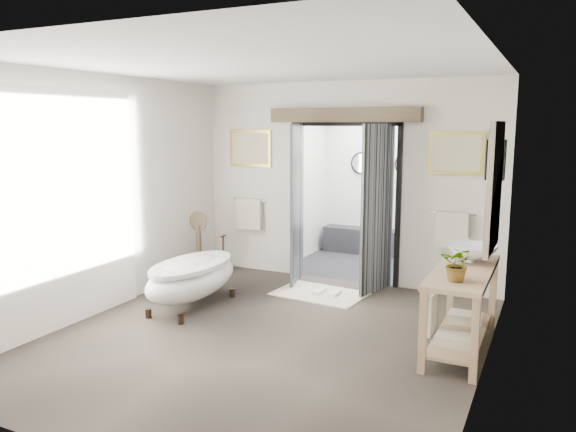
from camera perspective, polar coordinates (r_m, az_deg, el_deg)
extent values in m
plane|color=brown|center=(6.27, -2.43, -12.17)|extent=(5.00, 5.00, 0.00)
cube|color=silver|center=(3.91, -20.12, -3.80)|extent=(4.50, 0.02, 2.90)
cube|color=silver|center=(7.22, -18.48, 2.13)|extent=(0.02, 5.00, 2.90)
cube|color=silver|center=(5.23, 19.75, -0.55)|extent=(0.02, 5.00, 2.90)
cube|color=silver|center=(8.80, -3.61, 3.81)|extent=(1.45, 0.02, 2.90)
cube|color=silver|center=(7.78, 16.41, 2.72)|extent=(1.45, 0.02, 2.90)
cube|color=silver|center=(8.13, 5.93, 11.44)|extent=(1.60, 0.02, 0.60)
cube|color=silver|center=(5.86, -2.63, 15.23)|extent=(4.50, 5.00, 0.02)
cube|color=white|center=(6.79, -21.64, 0.65)|extent=(0.02, 2.20, 2.70)
cube|color=gray|center=(5.78, 20.26, 2.82)|extent=(0.05, 0.95, 1.25)
cube|color=silver|center=(5.78, 19.96, 2.84)|extent=(0.01, 0.80, 1.10)
cube|color=black|center=(6.73, 20.36, 5.38)|extent=(0.20, 0.20, 0.45)
sphere|color=#FFCC8C|center=(6.73, 20.36, 5.38)|extent=(0.10, 0.10, 0.10)
cube|color=#25242A|center=(9.35, 7.74, -4.91)|extent=(2.20, 2.00, 0.01)
cube|color=silver|center=(9.07, 8.09, 10.55)|extent=(2.20, 2.00, 0.02)
cube|color=white|center=(10.08, 9.66, 3.27)|extent=(2.20, 0.02, 2.50)
cube|color=white|center=(9.52, 1.59, 3.04)|extent=(0.02, 2.00, 2.50)
cube|color=white|center=(8.86, 14.70, 2.26)|extent=(0.02, 2.00, 2.50)
cube|color=#25242A|center=(10.07, 9.21, -2.64)|extent=(2.00, 0.35, 0.45)
cylinder|color=silver|center=(10.14, 7.48, 5.34)|extent=(0.40, 0.03, 0.40)
cylinder|color=silver|center=(9.92, 11.89, 5.13)|extent=(0.40, 0.03, 0.40)
cube|color=black|center=(8.50, 0.68, 1.60)|extent=(0.07, 0.10, 2.30)
cube|color=black|center=(7.97, 11.17, 0.90)|extent=(0.07, 0.10, 2.30)
cube|color=black|center=(8.12, 5.89, 9.32)|extent=(1.67, 0.10, 0.07)
cube|color=black|center=(8.11, 0.92, 1.22)|extent=(0.22, 0.79, 2.30)
cube|color=black|center=(7.69, 9.07, 0.65)|extent=(0.22, 0.79, 2.30)
cube|color=brown|center=(8.03, 5.66, 10.18)|extent=(2.20, 0.20, 0.20)
cube|color=#B39D43|center=(8.76, -3.85, 6.87)|extent=(0.72, 0.03, 0.57)
cube|color=beige|center=(8.75, -3.90, 6.86)|extent=(0.62, 0.01, 0.47)
cube|color=#B39D43|center=(7.72, 16.73, 6.16)|extent=(0.72, 0.03, 0.57)
cube|color=beige|center=(7.71, 16.72, 6.15)|extent=(0.62, 0.01, 0.47)
cylinder|color=silver|center=(8.80, -3.92, 1.64)|extent=(0.60, 0.02, 0.02)
cube|color=beige|center=(8.81, -3.97, 0.21)|extent=(0.42, 0.08, 0.48)
cylinder|color=silver|center=(7.76, 16.41, 0.24)|extent=(0.60, 0.02, 0.02)
cube|color=beige|center=(7.78, 16.31, -1.38)|extent=(0.42, 0.08, 0.48)
cylinder|color=black|center=(7.02, -14.00, -9.56)|extent=(0.08, 0.08, 0.11)
cylinder|color=black|center=(6.74, -10.82, -10.26)|extent=(0.08, 0.08, 0.11)
cylinder|color=black|center=(7.88, -8.67, -7.27)|extent=(0.08, 0.08, 0.11)
cylinder|color=black|center=(7.63, -5.69, -7.76)|extent=(0.08, 0.08, 0.11)
ellipsoid|color=white|center=(7.22, -9.73, -6.28)|extent=(0.72, 1.62, 0.51)
cylinder|color=black|center=(7.74, -6.62, -2.74)|extent=(0.03, 0.03, 0.21)
cube|color=tan|center=(5.42, 13.54, -11.16)|extent=(0.07, 0.07, 0.85)
cube|color=tan|center=(5.35, 18.46, -11.66)|extent=(0.07, 0.07, 0.85)
cube|color=tan|center=(6.80, 16.21, -7.02)|extent=(0.07, 0.07, 0.85)
cube|color=tan|center=(6.75, 20.09, -7.35)|extent=(0.07, 0.07, 0.85)
cube|color=tan|center=(5.96, 17.38, -5.41)|extent=(0.55, 1.60, 0.05)
cube|color=tan|center=(6.16, 17.07, -11.40)|extent=(0.45, 1.50, 0.03)
cylinder|color=silver|center=(6.06, 14.73, -7.25)|extent=(0.02, 1.40, 0.02)
cube|color=beige|center=(5.98, 14.37, -9.47)|extent=(0.06, 0.34, 0.42)
cube|color=beige|center=(5.81, 16.57, -11.97)|extent=(0.35, 0.25, 0.10)
cube|color=beige|center=(6.46, 17.58, -9.82)|extent=(0.35, 0.25, 0.10)
cube|color=brown|center=(8.58, -8.98, -6.05)|extent=(0.20, 0.20, 0.07)
cylinder|color=brown|center=(8.48, -9.05, -3.38)|extent=(0.08, 0.08, 0.76)
cylinder|color=silver|center=(8.41, -9.05, -0.51)|extent=(0.27, 0.02, 0.27)
cylinder|color=brown|center=(8.40, -9.11, -0.53)|extent=(0.30, 0.01, 0.30)
cube|color=beige|center=(7.74, 3.25, -7.88)|extent=(1.27, 0.92, 0.01)
cube|color=white|center=(7.74, 3.23, -7.64)|extent=(0.11, 0.25, 0.05)
cube|color=white|center=(7.66, 4.81, -7.84)|extent=(0.11, 0.25, 0.05)
imported|color=white|center=(6.27, 18.17, -3.63)|extent=(0.68, 0.68, 0.18)
imported|color=gray|center=(5.45, 16.90, -4.68)|extent=(0.33, 0.30, 0.33)
imported|color=gray|center=(6.08, 16.72, -4.01)|extent=(0.09, 0.09, 0.17)
imported|color=gray|center=(6.63, 17.79, -2.91)|extent=(0.15, 0.15, 0.19)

